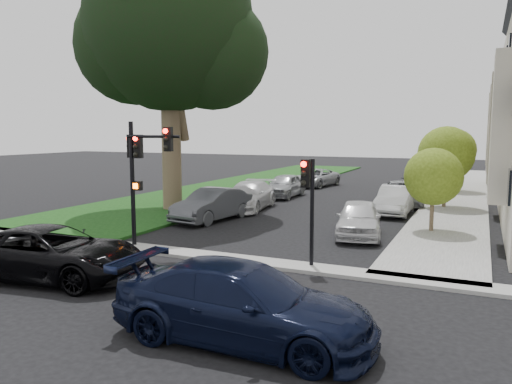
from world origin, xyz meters
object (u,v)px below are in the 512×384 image
at_px(car_parked_6, 248,196).
at_px(car_parked_7, 284,186).
at_px(car_parked_0, 359,218).
at_px(small_tree_c, 454,150).
at_px(small_tree_b, 446,154).
at_px(traffic_signal_secondary, 309,192).
at_px(car_parked_3, 415,181).
at_px(car_parked_5, 212,205).
at_px(car_parked_2, 401,193).
at_px(car_parked_4, 426,175).
at_px(car_cross_far, 243,303).
at_px(car_cross_near, 51,253).
at_px(car_parked_1, 395,200).
at_px(car_parked_8, 316,178).
at_px(traffic_signal_main, 141,162).
at_px(small_tree_a, 433,177).
at_px(eucalyptus, 168,26).

distance_m(car_parked_6, car_parked_7, 5.70).
bearing_deg(car_parked_0, small_tree_c, 69.85).
relative_size(small_tree_b, small_tree_c, 1.03).
distance_m(traffic_signal_secondary, car_parked_3, 23.24).
relative_size(car_parked_3, car_parked_6, 0.81).
bearing_deg(car_parked_5, car_parked_7, 97.20).
xyz_separation_m(car_parked_2, car_parked_3, (-0.17, 7.76, 0.03)).
bearing_deg(car_parked_7, car_parked_4, 57.10).
height_order(car_parked_0, car_parked_3, car_parked_0).
height_order(small_tree_b, traffic_signal_secondary, small_tree_b).
bearing_deg(car_cross_far, car_parked_4, -1.25).
bearing_deg(car_parked_5, car_cross_far, -50.46).
xyz_separation_m(small_tree_b, car_parked_4, (-2.29, 13.07, -2.31)).
relative_size(car_cross_near, car_parked_1, 1.26).
bearing_deg(car_parked_1, car_parked_5, -144.39).
height_order(small_tree_c, car_parked_2, small_tree_c).
bearing_deg(small_tree_c, car_parked_2, -107.29).
bearing_deg(small_tree_b, car_cross_near, -116.76).
relative_size(traffic_signal_secondary, car_cross_far, 0.62).
relative_size(small_tree_c, car_parked_8, 0.91).
bearing_deg(car_parked_0, car_cross_far, -100.47).
distance_m(traffic_signal_main, car_parked_7, 15.97).
relative_size(small_tree_b, car_parked_4, 0.85).
bearing_deg(car_parked_4, car_parked_7, -117.89).
height_order(small_tree_a, car_parked_7, small_tree_a).
bearing_deg(small_tree_c, car_parked_5, -120.62).
bearing_deg(car_parked_7, car_parked_3, 44.34).
xyz_separation_m(small_tree_b, car_parked_8, (-10.11, 7.96, -2.41)).
xyz_separation_m(car_cross_near, car_cross_far, (7.13, -1.63, 0.03)).
bearing_deg(car_parked_8, car_parked_6, -79.82).
xyz_separation_m(small_tree_a, car_parked_3, (-2.61, 15.73, -1.72)).
distance_m(small_tree_a, car_parked_2, 8.52).
relative_size(traffic_signal_secondary, car_parked_7, 0.78).
bearing_deg(traffic_signal_main, car_parked_1, 57.93).
bearing_deg(traffic_signal_main, small_tree_c, 67.47).
height_order(eucalyptus, traffic_signal_secondary, eucalyptus).
xyz_separation_m(car_parked_2, car_parked_5, (-7.66, -9.22, 0.09)).
bearing_deg(car_parked_8, car_cross_far, -65.69).
xyz_separation_m(eucalyptus, car_parked_4, (11.45, 19.93, -9.12)).
bearing_deg(car_cross_near, small_tree_a, -48.58).
bearing_deg(car_parked_0, small_tree_a, 23.37).
relative_size(small_tree_b, car_cross_far, 0.82).
relative_size(car_parked_3, car_parked_5, 0.89).
bearing_deg(small_tree_c, car_parked_6, -127.20).
relative_size(car_cross_far, car_parked_2, 1.12).
relative_size(car_cross_far, car_parked_4, 1.04).
bearing_deg(traffic_signal_secondary, car_parked_0, 86.22).
bearing_deg(car_parked_1, small_tree_c, 78.85).
relative_size(small_tree_b, traffic_signal_main, 0.98).
height_order(small_tree_a, car_parked_1, small_tree_a).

